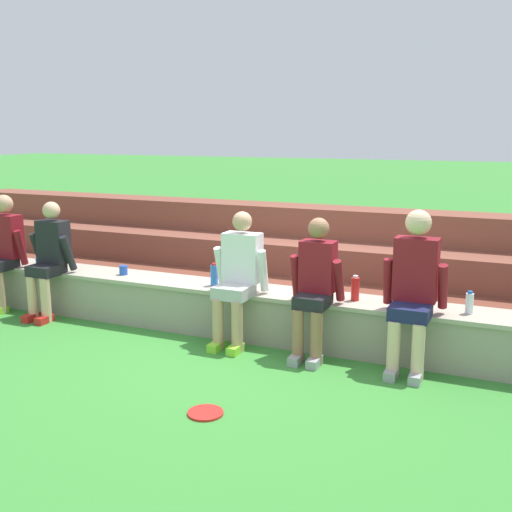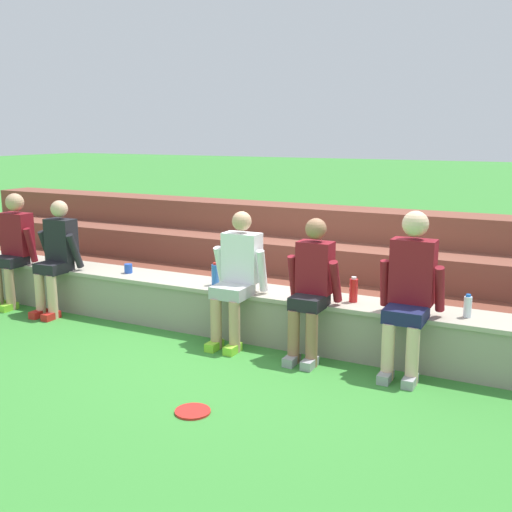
{
  "view_description": "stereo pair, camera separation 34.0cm",
  "coord_description": "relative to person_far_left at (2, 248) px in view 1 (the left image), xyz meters",
  "views": [
    {
      "loc": [
        2.29,
        -5.29,
        2.09
      ],
      "look_at": [
        -0.15,
        0.25,
        0.85
      ],
      "focal_mm": 43.06,
      "sensor_mm": 36.0,
      "label": 1
    },
    {
      "loc": [
        2.6,
        -5.14,
        2.09
      ],
      "look_at": [
        -0.15,
        0.25,
        0.85
      ],
      "focal_mm": 43.06,
      "sensor_mm": 36.0,
      "label": 2
    }
  ],
  "objects": [
    {
      "name": "ground_plane",
      "position": [
        3.29,
        0.01,
        -0.73
      ],
      "size": [
        80.0,
        80.0,
        0.0
      ],
      "primitive_type": "plane",
      "color": "#388433"
    },
    {
      "name": "water_bottle_mid_right",
      "position": [
        5.21,
        0.24,
        -0.13
      ],
      "size": [
        0.07,
        0.07,
        0.21
      ],
      "color": "silver",
      "rests_on": "stone_seating_wall"
    },
    {
      "name": "person_far_right",
      "position": [
        4.75,
        0.02,
        0.03
      ],
      "size": [
        0.56,
        0.6,
        1.42
      ],
      "color": "beige",
      "rests_on": "ground"
    },
    {
      "name": "water_bottle_center_gap",
      "position": [
        4.17,
        0.26,
        -0.11
      ],
      "size": [
        0.08,
        0.08,
        0.24
      ],
      "color": "red",
      "rests_on": "stone_seating_wall"
    },
    {
      "name": "stone_seating_wall",
      "position": [
        3.29,
        0.26,
        -0.46
      ],
      "size": [
        8.68,
        0.53,
        0.51
      ],
      "color": "gray",
      "rests_on": "ground"
    },
    {
      "name": "brick_bleachers",
      "position": [
        3.29,
        1.84,
        -0.29
      ],
      "size": [
        11.41,
        1.71,
        1.13
      ],
      "color": "brown",
      "rests_on": "ground"
    },
    {
      "name": "person_center",
      "position": [
        3.06,
        0.02,
        -0.03
      ],
      "size": [
        0.55,
        0.6,
        1.31
      ],
      "color": "tan",
      "rests_on": "ground"
    },
    {
      "name": "person_far_left",
      "position": [
        0.0,
        0.0,
        0.0
      ],
      "size": [
        0.55,
        0.52,
        1.36
      ],
      "color": "tan",
      "rests_on": "ground"
    },
    {
      "name": "water_bottle_mid_left",
      "position": [
        2.69,
        0.23,
        -0.11
      ],
      "size": [
        0.08,
        0.08,
        0.24
      ],
      "color": "blue",
      "rests_on": "stone_seating_wall"
    },
    {
      "name": "plastic_cup_left_end",
      "position": [
        0.36,
        0.2,
        -0.17
      ],
      "size": [
        0.09,
        0.09,
        0.11
      ],
      "primitive_type": "cylinder",
      "color": "blue",
      "rests_on": "stone_seating_wall"
    },
    {
      "name": "plastic_cup_right_end",
      "position": [
        1.53,
        0.25,
        -0.17
      ],
      "size": [
        0.09,
        0.09,
        0.1
      ],
      "primitive_type": "cylinder",
      "color": "blue",
      "rests_on": "stone_seating_wall"
    },
    {
      "name": "person_right_of_center",
      "position": [
        3.87,
        -0.04,
        -0.04
      ],
      "size": [
        0.5,
        0.53,
        1.31
      ],
      "color": "#996B4C",
      "rests_on": "ground"
    },
    {
      "name": "frisbee",
      "position": [
        3.51,
        -1.51,
        -0.72
      ],
      "size": [
        0.27,
        0.27,
        0.02
      ],
      "primitive_type": "cylinder",
      "color": "red",
      "rests_on": "ground"
    },
    {
      "name": "person_left_of_center",
      "position": [
        0.72,
        -0.03,
        -0.04
      ],
      "size": [
        0.52,
        0.53,
        1.31
      ],
      "color": "#DBAD89",
      "rests_on": "ground"
    }
  ]
}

